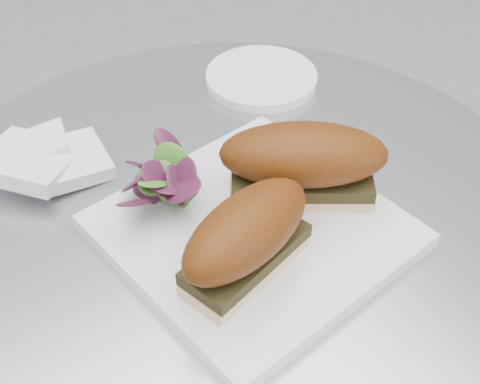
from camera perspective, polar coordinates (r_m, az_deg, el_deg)
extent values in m
cylinder|color=#B8BABF|center=(0.69, -0.78, -2.72)|extent=(0.70, 0.70, 0.02)
cube|color=white|center=(0.66, 1.15, -3.33)|extent=(0.28, 0.28, 0.02)
cube|color=beige|center=(0.61, 0.53, -6.16)|extent=(0.14, 0.08, 0.01)
cube|color=black|center=(0.60, 0.53, -5.31)|extent=(0.13, 0.08, 0.01)
ellipsoid|color=#612909|center=(0.58, 0.55, -3.25)|extent=(0.16, 0.10, 0.06)
cube|color=beige|center=(0.69, 5.21, 0.34)|extent=(0.15, 0.13, 0.01)
cube|color=black|center=(0.68, 5.28, 1.19)|extent=(0.15, 0.13, 0.01)
ellipsoid|color=#612909|center=(0.66, 5.45, 3.22)|extent=(0.18, 0.16, 0.06)
cylinder|color=white|center=(0.88, 1.84, 9.73)|extent=(0.14, 0.14, 0.01)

